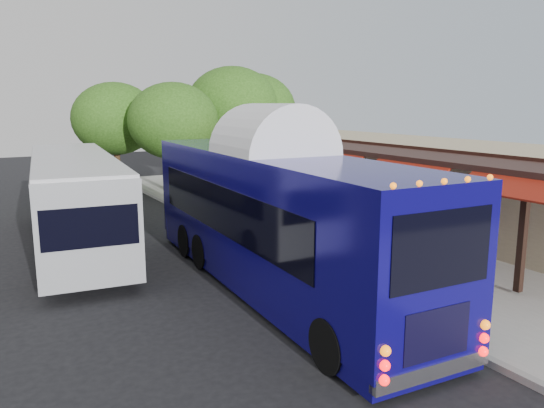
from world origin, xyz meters
TOP-DOWN VIEW (x-y plane):
  - ground at (0.00, 0.00)m, footprint 90.00×90.00m
  - sidewalk at (5.00, 4.00)m, footprint 10.00×40.00m
  - curb at (0.05, 4.00)m, footprint 0.20×40.00m
  - station_shelter at (8.38, 4.00)m, footprint 8.15×20.00m
  - coach_bus at (-1.45, 0.11)m, footprint 3.36×13.04m
  - city_bus at (-5.51, 7.55)m, footprint 4.01×12.68m
  - ped_a at (3.24, 3.43)m, footprint 0.81×0.73m
  - ped_b at (0.60, -2.76)m, footprint 0.85×0.73m
  - ped_c at (2.66, 10.85)m, footprint 1.04×0.88m
  - ped_d at (1.04, 10.26)m, footprint 1.11×0.73m
  - sign_board at (4.70, -1.78)m, footprint 0.23×0.53m
  - tree_left at (1.21, 15.85)m, footprint 4.96×4.96m
  - tree_mid at (6.10, 18.47)m, footprint 5.87×5.87m
  - tree_right at (8.04, 19.30)m, footprint 5.60×5.60m
  - tree_far at (-1.04, 19.66)m, footprint 5.03×5.03m

SIDE VIEW (x-z plane):
  - ground at x=0.00m, z-range 0.00..0.00m
  - sidewalk at x=5.00m, z-range 0.00..0.15m
  - curb at x=0.05m, z-range -0.01..0.15m
  - ped_b at x=0.60m, z-range 0.15..1.69m
  - ped_d at x=1.04m, z-range 0.15..1.75m
  - sign_board at x=4.70m, z-range 0.36..1.56m
  - ped_c at x=2.66m, z-range 0.15..1.82m
  - ped_a at x=3.24m, z-range 0.15..2.02m
  - station_shelter at x=8.38m, z-range 0.05..3.65m
  - city_bus at x=-5.51m, z-range 0.18..3.53m
  - coach_bus at x=-1.45m, z-range 0.15..4.29m
  - tree_left at x=1.21m, z-range 1.06..7.41m
  - tree_far at x=-1.04m, z-range 1.07..7.51m
  - tree_right at x=8.04m, z-range 1.20..8.37m
  - tree_mid at x=6.10m, z-range 1.25..8.76m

